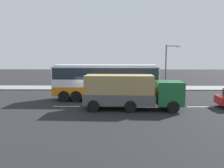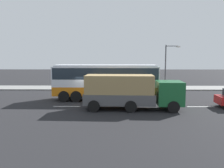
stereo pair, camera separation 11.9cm
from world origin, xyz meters
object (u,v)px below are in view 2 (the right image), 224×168
street_lamp (167,63)px  pedestrian_near_curb (90,81)px  cargo_truck (131,91)px  coach_bus (106,78)px  pedestrian_at_crossing (119,81)px

street_lamp → pedestrian_near_curb: bearing=173.5°
cargo_truck → street_lamp: 12.92m
cargo_truck → pedestrian_near_curb: cargo_truck is taller
coach_bus → pedestrian_at_crossing: 9.09m
pedestrian_near_curb → pedestrian_at_crossing: bearing=-117.4°
pedestrian_near_curb → street_lamp: bearing=-130.3°
cargo_truck → pedestrian_at_crossing: cargo_truck is taller
pedestrian_at_crossing → pedestrian_near_curb: bearing=-86.7°
pedestrian_at_crossing → street_lamp: street_lamp is taller
coach_bus → pedestrian_near_curb: bearing=108.1°
cargo_truck → street_lamp: size_ratio=1.40×
pedestrian_at_crossing → street_lamp: (6.31, -1.66, 2.53)m
street_lamp → coach_bus: bearing=-137.6°
cargo_truck → street_lamp: street_lamp is taller
pedestrian_near_curb → pedestrian_at_crossing: pedestrian_at_crossing is taller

